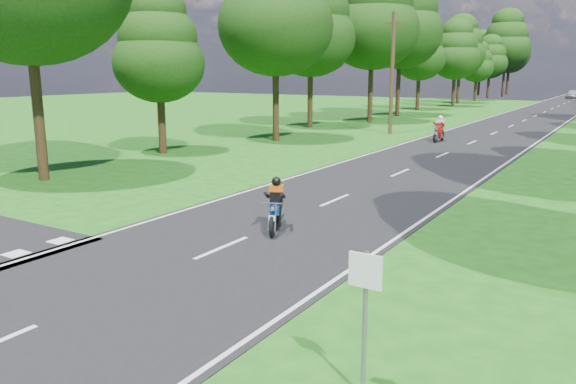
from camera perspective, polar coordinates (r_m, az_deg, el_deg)
The scene contains 9 objects.
ground at distance 12.29m, azimuth -12.56°, elevation -8.05°, with size 160.00×160.00×0.00m, color #1B4E12.
main_road at distance 58.90m, azimuth 23.83°, elevation 7.09°, with size 7.00×140.00×0.02m, color black.
road_markings at distance 57.07m, azimuth 23.42°, elevation 7.00°, with size 7.40×140.00×0.01m.
treeline at distance 68.70m, azimuth 26.90°, elevation 14.31°, with size 40.00×115.35×14.78m.
telegraph_pole at distance 38.85m, azimuth 10.54°, elevation 11.81°, with size 1.20×0.26×8.00m.
road_sign at distance 7.30m, azimuth 7.82°, elevation -10.91°, with size 0.45×0.07×2.00m.
rider_near_blue at distance 14.93m, azimuth -1.28°, elevation -1.23°, with size 0.57×1.70×1.41m, color #0E3B9C, non-canonical shape.
rider_far_red at distance 35.22m, azimuth 15.10°, elevation 6.24°, with size 0.62×1.87×1.56m, color #991A0B, non-canonical shape.
distant_car at distance 100.01m, azimuth 26.97°, elevation 8.88°, with size 1.61×4.00×1.36m, color silver.
Camera 1 is at (8.16, -8.18, 4.19)m, focal length 35.00 mm.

